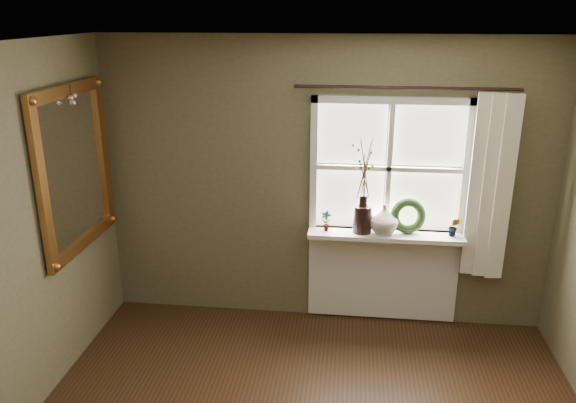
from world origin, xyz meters
The scene contains 13 objects.
ceiling centered at (0.00, 0.00, 2.60)m, with size 4.50×4.50×0.00m, color silver.
wall_back centered at (0.00, 2.30, 1.30)m, with size 4.00×0.10×2.60m, color brown.
window_frame centered at (0.55, 2.23, 1.48)m, with size 1.36×0.06×1.24m.
window_sill centered at (0.55, 2.12, 0.90)m, with size 1.36×0.26×0.04m, color white.
window_apron centered at (0.55, 2.23, 0.46)m, with size 1.36×0.04×0.88m, color white.
dark_jug centered at (0.34, 2.12, 1.04)m, with size 0.17×0.17×0.24m, color black.
cream_vase centered at (0.53, 2.12, 1.05)m, with size 0.25×0.25×0.26m, color beige.
wreath centered at (0.74, 2.16, 1.04)m, with size 0.32×0.32×0.08m, color #253F1C.
potted_plant_left centered at (0.02, 2.12, 1.01)m, with size 0.10×0.07×0.18m, color #253F1C.
potted_plant_right centered at (1.13, 2.12, 1.01)m, with size 0.09×0.08×0.17m, color #253F1C.
curtain centered at (1.39, 2.13, 1.37)m, with size 0.36×0.12×1.59m, color #EDE9CD.
curtain_rod centered at (0.65, 2.17, 2.18)m, with size 0.03×0.03×1.84m, color black.
gilt_mirror centered at (-1.96, 1.56, 1.58)m, with size 0.10×1.12×1.34m.
Camera 1 is at (0.23, -2.53, 2.79)m, focal length 35.00 mm.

